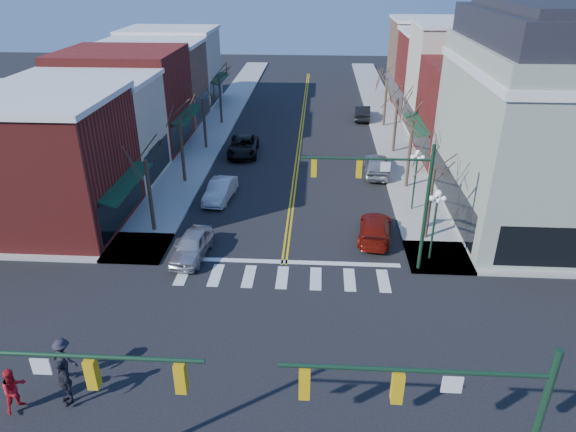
% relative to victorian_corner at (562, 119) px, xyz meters
% --- Properties ---
extents(ground, '(160.00, 160.00, 0.00)m').
position_rel_victorian_corner_xyz_m(ground, '(-16.50, -14.50, -6.66)').
color(ground, black).
rests_on(ground, ground).
extents(sidewalk_left, '(3.50, 70.00, 0.15)m').
position_rel_victorian_corner_xyz_m(sidewalk_left, '(-25.25, 5.50, -6.58)').
color(sidewalk_left, '#9E9B93').
rests_on(sidewalk_left, ground).
extents(sidewalk_right, '(3.50, 70.00, 0.15)m').
position_rel_victorian_corner_xyz_m(sidewalk_right, '(-7.75, 5.50, -6.58)').
color(sidewalk_right, '#9E9B93').
rests_on(sidewalk_right, ground).
extents(bldg_left_brick_a, '(10.00, 8.50, 8.00)m').
position_rel_victorian_corner_xyz_m(bldg_left_brick_a, '(-32.00, -2.75, -2.66)').
color(bldg_left_brick_a, maroon).
rests_on(bldg_left_brick_a, ground).
extents(bldg_left_stucco_a, '(10.00, 7.00, 7.50)m').
position_rel_victorian_corner_xyz_m(bldg_left_stucco_a, '(-32.00, 5.00, -2.91)').
color(bldg_left_stucco_a, beige).
rests_on(bldg_left_stucco_a, ground).
extents(bldg_left_brick_b, '(10.00, 9.00, 8.50)m').
position_rel_victorian_corner_xyz_m(bldg_left_brick_b, '(-32.00, 13.00, -2.41)').
color(bldg_left_brick_b, maroon).
rests_on(bldg_left_brick_b, ground).
extents(bldg_left_tan, '(10.00, 7.50, 7.80)m').
position_rel_victorian_corner_xyz_m(bldg_left_tan, '(-32.00, 21.25, -2.76)').
color(bldg_left_tan, '#8C634D').
rests_on(bldg_left_tan, ground).
extents(bldg_left_stucco_b, '(10.00, 8.00, 8.20)m').
position_rel_victorian_corner_xyz_m(bldg_left_stucco_b, '(-32.00, 29.00, -2.56)').
color(bldg_left_stucco_b, beige).
rests_on(bldg_left_stucco_b, ground).
extents(bldg_right_brick_a, '(10.00, 8.50, 8.00)m').
position_rel_victorian_corner_xyz_m(bldg_right_brick_a, '(-1.00, 11.25, -2.66)').
color(bldg_right_brick_a, maroon).
rests_on(bldg_right_brick_a, ground).
extents(bldg_right_stucco, '(10.00, 7.00, 10.00)m').
position_rel_victorian_corner_xyz_m(bldg_right_stucco, '(-1.00, 19.00, -1.66)').
color(bldg_right_stucco, beige).
rests_on(bldg_right_stucco, ground).
extents(bldg_right_brick_b, '(10.00, 8.00, 8.50)m').
position_rel_victorian_corner_xyz_m(bldg_right_brick_b, '(-1.00, 26.50, -2.41)').
color(bldg_right_brick_b, maroon).
rests_on(bldg_right_brick_b, ground).
extents(bldg_right_tan, '(10.00, 8.00, 9.00)m').
position_rel_victorian_corner_xyz_m(bldg_right_tan, '(-1.00, 34.50, -2.16)').
color(bldg_right_tan, '#8C634D').
rests_on(bldg_right_tan, ground).
extents(victorian_corner, '(12.25, 14.25, 13.30)m').
position_rel_victorian_corner_xyz_m(victorian_corner, '(0.00, 0.00, 0.00)').
color(victorian_corner, '#97A08B').
rests_on(victorian_corner, ground).
extents(traffic_mast_near_left, '(6.60, 0.28, 7.20)m').
position_rel_victorian_corner_xyz_m(traffic_mast_near_left, '(-22.05, -21.90, -1.95)').
color(traffic_mast_near_left, '#14331E').
rests_on(traffic_mast_near_left, ground).
extents(traffic_mast_near_right, '(6.60, 0.28, 7.20)m').
position_rel_victorian_corner_xyz_m(traffic_mast_near_right, '(-10.95, -21.90, -1.95)').
color(traffic_mast_near_right, '#14331E').
rests_on(traffic_mast_near_right, ground).
extents(traffic_mast_far_right, '(6.60, 0.28, 7.20)m').
position_rel_victorian_corner_xyz_m(traffic_mast_far_right, '(-10.95, -7.10, -1.95)').
color(traffic_mast_far_right, '#14331E').
rests_on(traffic_mast_far_right, ground).
extents(lamppost_corner, '(0.36, 0.36, 4.33)m').
position_rel_victorian_corner_xyz_m(lamppost_corner, '(-8.30, -6.00, -3.70)').
color(lamppost_corner, '#14331E').
rests_on(lamppost_corner, ground).
extents(lamppost_midblock, '(0.36, 0.36, 4.33)m').
position_rel_victorian_corner_xyz_m(lamppost_midblock, '(-8.30, 0.50, -3.70)').
color(lamppost_midblock, '#14331E').
rests_on(lamppost_midblock, ground).
extents(tree_left_a, '(0.24, 0.24, 4.76)m').
position_rel_victorian_corner_xyz_m(tree_left_a, '(-24.90, -3.50, -4.28)').
color(tree_left_a, '#382B21').
rests_on(tree_left_a, ground).
extents(tree_left_b, '(0.24, 0.24, 5.04)m').
position_rel_victorian_corner_xyz_m(tree_left_b, '(-24.90, 4.50, -4.14)').
color(tree_left_b, '#382B21').
rests_on(tree_left_b, ground).
extents(tree_left_c, '(0.24, 0.24, 4.55)m').
position_rel_victorian_corner_xyz_m(tree_left_c, '(-24.90, 12.50, -4.38)').
color(tree_left_c, '#382B21').
rests_on(tree_left_c, ground).
extents(tree_left_d, '(0.24, 0.24, 4.90)m').
position_rel_victorian_corner_xyz_m(tree_left_d, '(-24.90, 20.50, -4.21)').
color(tree_left_d, '#382B21').
rests_on(tree_left_d, ground).
extents(tree_right_a, '(0.24, 0.24, 4.62)m').
position_rel_victorian_corner_xyz_m(tree_right_a, '(-8.10, -3.50, -4.35)').
color(tree_right_a, '#382B21').
rests_on(tree_right_a, ground).
extents(tree_right_b, '(0.24, 0.24, 5.18)m').
position_rel_victorian_corner_xyz_m(tree_right_b, '(-8.10, 4.50, -4.07)').
color(tree_right_b, '#382B21').
rests_on(tree_right_b, ground).
extents(tree_right_c, '(0.24, 0.24, 4.83)m').
position_rel_victorian_corner_xyz_m(tree_right_c, '(-8.10, 12.50, -4.24)').
color(tree_right_c, '#382B21').
rests_on(tree_right_c, ground).
extents(tree_right_d, '(0.24, 0.24, 4.97)m').
position_rel_victorian_corner_xyz_m(tree_right_d, '(-8.10, 20.50, -4.17)').
color(tree_right_d, '#382B21').
rests_on(tree_right_d, ground).
extents(car_left_near, '(2.09, 4.34, 1.43)m').
position_rel_victorian_corner_xyz_m(car_left_near, '(-21.78, -6.45, -5.94)').
color(car_left_near, '#ADACB1').
rests_on(car_left_near, ground).
extents(car_left_mid, '(1.96, 4.42, 1.41)m').
position_rel_victorian_corner_xyz_m(car_left_mid, '(-21.60, 1.52, -5.95)').
color(car_left_mid, silver).
rests_on(car_left_mid, ground).
extents(car_left_far, '(2.73, 5.47, 1.49)m').
position_rel_victorian_corner_xyz_m(car_left_far, '(-21.30, 11.20, -5.91)').
color(car_left_far, black).
rests_on(car_left_far, ground).
extents(car_right_near, '(2.50, 4.89, 1.36)m').
position_rel_victorian_corner_xyz_m(car_right_near, '(-11.18, -3.57, -5.98)').
color(car_right_near, maroon).
rests_on(car_right_near, ground).
extents(car_right_mid, '(2.27, 5.01, 1.67)m').
position_rel_victorian_corner_xyz_m(car_right_mid, '(-10.10, 7.08, -5.82)').
color(car_right_mid, '#A8A8AC').
rests_on(car_right_mid, ground).
extents(car_right_far, '(1.93, 4.68, 1.51)m').
position_rel_victorian_corner_xyz_m(car_right_far, '(-10.10, 23.07, -5.90)').
color(car_right_far, black).
rests_on(car_right_far, ground).
extents(pedestrian_red_b, '(1.06, 1.13, 1.85)m').
position_rel_victorian_corner_xyz_m(pedestrian_red_b, '(-25.70, -18.00, -5.58)').
color(pedestrian_red_b, red).
rests_on(pedestrian_red_b, sidewalk_left).
extents(pedestrian_dark_a, '(1.16, 1.17, 1.98)m').
position_rel_victorian_corner_xyz_m(pedestrian_dark_a, '(-23.99, -17.56, -5.52)').
color(pedestrian_dark_a, black).
rests_on(pedestrian_dark_a, sidewalk_left).
extents(pedestrian_dark_b, '(1.28, 0.95, 1.77)m').
position_rel_victorian_corner_xyz_m(pedestrian_dark_b, '(-24.68, -16.20, -5.62)').
color(pedestrian_dark_b, black).
rests_on(pedestrian_dark_b, sidewalk_left).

